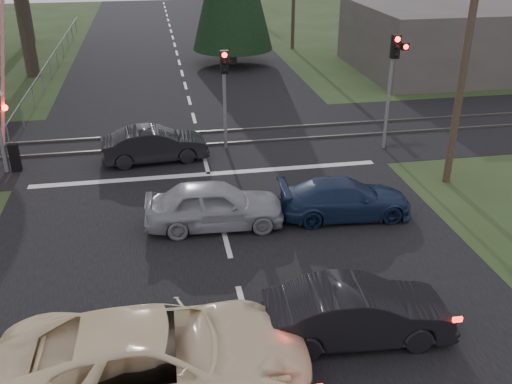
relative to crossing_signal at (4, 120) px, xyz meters
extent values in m
plane|color=#293919|center=(7.27, -9.79, -2.06)|extent=(120.00, 120.00, 0.00)
cube|color=black|center=(7.27, 0.21, -2.05)|extent=(14.00, 100.00, 0.01)
cube|color=black|center=(7.27, 2.21, -2.05)|extent=(120.00, 8.00, 0.01)
cube|color=silver|center=(7.27, -1.59, -2.05)|extent=(13.00, 0.35, 0.00)
cube|color=#59544C|center=(7.27, 1.41, -2.01)|extent=(120.00, 0.12, 0.10)
cube|color=#59544C|center=(7.27, 3.01, -2.01)|extent=(120.00, 0.12, 0.10)
sphere|color=#FF0C07|center=(0.15, -0.14, 0.49)|extent=(0.22, 0.22, 0.22)
cube|color=black|center=(0.12, 0.01, -1.51)|extent=(0.35, 0.25, 1.10)
cube|color=red|center=(0.32, 0.01, 1.94)|extent=(1.16, 0.10, 5.93)
cylinder|color=slate|center=(14.77, -0.19, -0.16)|extent=(0.14, 0.14, 3.80)
cube|color=black|center=(14.77, -0.37, 2.19)|extent=(0.32, 0.24, 0.90)
sphere|color=#FF0C07|center=(14.77, -0.50, 2.49)|extent=(0.20, 0.20, 0.20)
sphere|color=black|center=(14.77, -0.50, 2.19)|extent=(0.18, 0.18, 0.18)
sphere|color=black|center=(14.77, -0.50, 1.89)|extent=(0.18, 0.18, 0.18)
cube|color=black|center=(15.15, -0.37, 2.19)|extent=(0.28, 0.22, 0.28)
sphere|color=#FF0C07|center=(15.15, -0.49, 2.19)|extent=(0.18, 0.18, 0.18)
cylinder|color=slate|center=(8.27, 1.01, -0.46)|extent=(0.14, 0.14, 3.20)
cube|color=black|center=(8.27, 0.83, 1.59)|extent=(0.32, 0.24, 0.90)
sphere|color=#FF0C07|center=(8.27, 0.70, 1.89)|extent=(0.20, 0.20, 0.20)
sphere|color=black|center=(8.27, 0.70, 1.59)|extent=(0.18, 0.18, 0.18)
sphere|color=black|center=(8.27, 0.70, 1.29)|extent=(0.18, 0.18, 0.18)
cylinder|color=#4C3D2D|center=(15.77, -3.79, 2.44)|extent=(0.26, 0.26, 9.00)
cylinder|color=#473D33|center=(-1.73, 15.21, 0.64)|extent=(0.80, 0.80, 5.40)
cylinder|color=#473D33|center=(-3.73, 26.21, 0.64)|extent=(0.80, 0.80, 5.40)
cylinder|color=#473D33|center=(10.77, 16.21, -1.06)|extent=(0.50, 0.50, 2.00)
cube|color=#59514C|center=(25.27, 12.21, -0.06)|extent=(14.00, 10.00, 4.00)
imported|color=#FFE7B6|center=(5.15, -12.32, -1.20)|extent=(6.25, 3.00, 1.72)
imported|color=black|center=(9.64, -11.43, -1.36)|extent=(4.33, 1.74, 1.40)
imported|color=#96989D|center=(7.07, -5.60, -1.32)|extent=(4.39, 1.96, 1.46)
imported|color=#162544|center=(11.24, -5.69, -1.44)|extent=(4.34, 1.96, 1.23)
imported|color=black|center=(5.35, 0.11, -1.38)|extent=(4.23, 1.81, 1.36)
camera|label=1|loc=(5.53, -21.23, 6.63)|focal=40.00mm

